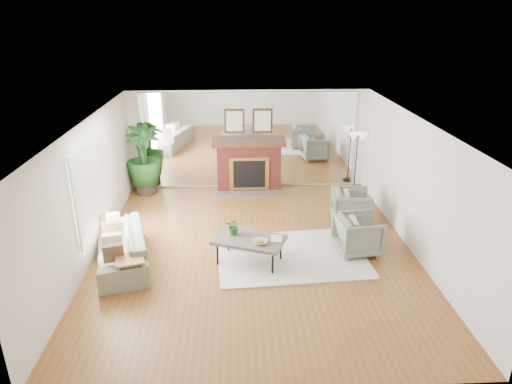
{
  "coord_description": "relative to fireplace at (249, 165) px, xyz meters",
  "views": [
    {
      "loc": [
        -0.35,
        -7.74,
        4.29
      ],
      "look_at": [
        0.05,
        0.6,
        0.97
      ],
      "focal_mm": 32.0,
      "sensor_mm": 36.0,
      "label": 1
    }
  ],
  "objects": [
    {
      "name": "side_table",
      "position": [
        -2.11,
        -4.36,
        -0.22
      ],
      "size": [
        0.56,
        0.56,
        0.52
      ],
      "rotation": [
        0.0,
        0.0,
        0.28
      ],
      "color": "olive",
      "rests_on": "ground"
    },
    {
      "name": "fruit_bowl",
      "position": [
        0.06,
        -3.92,
        -0.13
      ],
      "size": [
        0.29,
        0.29,
        0.06
      ],
      "primitive_type": "imported",
      "rotation": [
        0.0,
        0.0,
        -0.18
      ],
      "color": "olive",
      "rests_on": "coffee_table"
    },
    {
      "name": "sofa",
      "position": [
        -2.45,
        -3.58,
        -0.35
      ],
      "size": [
        1.36,
        2.26,
        0.62
      ],
      "primitive_type": "imported",
      "rotation": [
        0.0,
        0.0,
        -1.31
      ],
      "color": "gray",
      "rests_on": "ground"
    },
    {
      "name": "potted_ficus",
      "position": [
        -2.6,
        -0.16,
        0.27
      ],
      "size": [
        1.08,
        1.08,
        1.75
      ],
      "color": "black",
      "rests_on": "ground"
    },
    {
      "name": "floor_lamp",
      "position": [
        2.7,
        -0.16,
        0.62
      ],
      "size": [
        0.49,
        0.27,
        1.5
      ],
      "color": "black",
      "rests_on": "ground"
    },
    {
      "name": "book",
      "position": [
        0.27,
        -3.76,
        -0.15
      ],
      "size": [
        0.22,
        0.28,
        0.02
      ],
      "primitive_type": "imported",
      "rotation": [
        0.0,
        0.0,
        -0.11
      ],
      "color": "olive",
      "rests_on": "coffee_table"
    },
    {
      "name": "tabletop_plant",
      "position": [
        -0.39,
        -3.53,
        -0.01
      ],
      "size": [
        0.34,
        0.31,
        0.31
      ],
      "primitive_type": "imported",
      "rotation": [
        0.0,
        0.0,
        -0.27
      ],
      "color": "#265C21",
      "rests_on": "coffee_table"
    },
    {
      "name": "ground",
      "position": [
        0.0,
        -3.26,
        -0.66
      ],
      "size": [
        7.0,
        7.0,
        0.0
      ],
      "primitive_type": "plane",
      "color": "brown",
      "rests_on": "ground"
    },
    {
      "name": "armchair_front",
      "position": [
        1.95,
        -3.4,
        -0.29
      ],
      "size": [
        0.89,
        0.87,
        0.73
      ],
      "primitive_type": "imported",
      "rotation": [
        0.0,
        0.0,
        1.7
      ],
      "color": "gray",
      "rests_on": "ground"
    },
    {
      "name": "armchair_back",
      "position": [
        2.13,
        -2.09,
        -0.29
      ],
      "size": [
        0.9,
        0.88,
        0.74
      ],
      "primitive_type": "imported",
      "rotation": [
        0.0,
        0.0,
        1.45
      ],
      "color": "gray",
      "rests_on": "ground"
    },
    {
      "name": "wall_right",
      "position": [
        2.99,
        -3.26,
        0.59
      ],
      "size": [
        0.02,
        7.0,
        2.5
      ],
      "primitive_type": "cube",
      "color": "silver",
      "rests_on": "ground"
    },
    {
      "name": "window_panel",
      "position": [
        -2.96,
        -2.86,
        0.69
      ],
      "size": [
        0.04,
        2.4,
        1.5
      ],
      "primitive_type": "cube",
      "color": "#B2E09E",
      "rests_on": "wall_left"
    },
    {
      "name": "area_rug",
      "position": [
        0.67,
        -3.52,
        -0.64
      ],
      "size": [
        2.87,
        2.15,
        0.03
      ],
      "primitive_type": "cube",
      "rotation": [
        0.0,
        0.0,
        0.07
      ],
      "color": "silver",
      "rests_on": "ground"
    },
    {
      "name": "fireplace",
      "position": [
        0.0,
        0.0,
        0.0
      ],
      "size": [
        1.85,
        0.83,
        2.05
      ],
      "color": "maroon",
      "rests_on": "ground"
    },
    {
      "name": "wall_back",
      "position": [
        0.0,
        0.23,
        0.59
      ],
      "size": [
        6.0,
        0.02,
        2.5
      ],
      "primitive_type": "cube",
      "color": "silver",
      "rests_on": "ground"
    },
    {
      "name": "wall_left",
      "position": [
        -2.99,
        -3.26,
        0.59
      ],
      "size": [
        0.02,
        7.0,
        2.5
      ],
      "primitive_type": "cube",
      "color": "silver",
      "rests_on": "ground"
    },
    {
      "name": "mirror_panel",
      "position": [
        0.0,
        0.21,
        0.59
      ],
      "size": [
        5.4,
        0.04,
        2.4
      ],
      "primitive_type": "cube",
      "color": "silver",
      "rests_on": "wall_back"
    },
    {
      "name": "coffee_table",
      "position": [
        -0.12,
        -3.71,
        -0.2
      ],
      "size": [
        1.42,
        1.13,
        0.5
      ],
      "rotation": [
        0.0,
        0.0,
        -0.37
      ],
      "color": "#61584D",
      "rests_on": "ground"
    }
  ]
}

